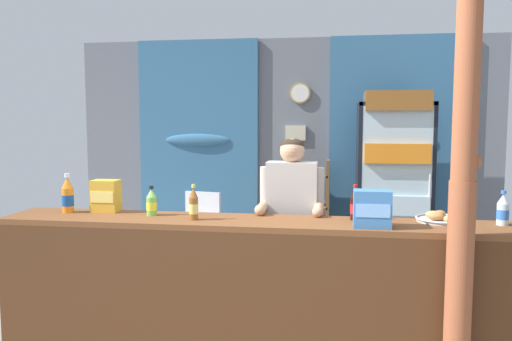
{
  "coord_description": "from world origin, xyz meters",
  "views": [
    {
      "loc": [
        0.61,
        -2.96,
        1.65
      ],
      "look_at": [
        0.04,
        0.71,
        1.28
      ],
      "focal_mm": 35.81,
      "sensor_mm": 36.0,
      "label": 1
    }
  ],
  "objects_px": {
    "soda_bottle_orange_soda": "(68,196)",
    "soda_bottle_cola": "(355,205)",
    "shopkeeper": "(292,211)",
    "soda_bottle_iced_tea": "(194,205)",
    "stall_counter": "(262,278)",
    "drink_fridge": "(394,175)",
    "pastry_tray": "(441,218)",
    "soda_bottle_water": "(503,210)",
    "snack_box_choco_powder": "(106,196)",
    "snack_box_biscuit": "(372,209)",
    "bottle_shelf_rack": "(308,210)",
    "plastic_lawn_chair": "(198,227)",
    "timber_post": "(463,190)",
    "soda_bottle_lime_soda": "(152,203)"
  },
  "relations": [
    {
      "from": "soda_bottle_iced_tea",
      "to": "snack_box_biscuit",
      "type": "relative_size",
      "value": 1.03
    },
    {
      "from": "drink_fridge",
      "to": "snack_box_biscuit",
      "type": "height_order",
      "value": "drink_fridge"
    },
    {
      "from": "timber_post",
      "to": "snack_box_choco_powder",
      "type": "distance_m",
      "value": 2.51
    },
    {
      "from": "pastry_tray",
      "to": "drink_fridge",
      "type": "bearing_deg",
      "value": 93.09
    },
    {
      "from": "bottle_shelf_rack",
      "to": "soda_bottle_iced_tea",
      "type": "bearing_deg",
      "value": -105.43
    },
    {
      "from": "bottle_shelf_rack",
      "to": "soda_bottle_water",
      "type": "xyz_separation_m",
      "value": [
        1.39,
        -2.3,
        0.44
      ]
    },
    {
      "from": "soda_bottle_cola",
      "to": "pastry_tray",
      "type": "xyz_separation_m",
      "value": [
        0.58,
        0.02,
        -0.08
      ]
    },
    {
      "from": "soda_bottle_orange_soda",
      "to": "shopkeeper",
      "type": "bearing_deg",
      "value": 12.36
    },
    {
      "from": "plastic_lawn_chair",
      "to": "soda_bottle_water",
      "type": "height_order",
      "value": "soda_bottle_water"
    },
    {
      "from": "soda_bottle_water",
      "to": "snack_box_choco_powder",
      "type": "relative_size",
      "value": 0.96
    },
    {
      "from": "shopkeeper",
      "to": "snack_box_choco_powder",
      "type": "distance_m",
      "value": 1.42
    },
    {
      "from": "drink_fridge",
      "to": "snack_box_choco_powder",
      "type": "relative_size",
      "value": 8.08
    },
    {
      "from": "drink_fridge",
      "to": "shopkeeper",
      "type": "height_order",
      "value": "drink_fridge"
    },
    {
      "from": "pastry_tray",
      "to": "soda_bottle_iced_tea",
      "type": "bearing_deg",
      "value": -173.38
    },
    {
      "from": "plastic_lawn_chair",
      "to": "soda_bottle_cola",
      "type": "relative_size",
      "value": 3.46
    },
    {
      "from": "soda_bottle_lime_soda",
      "to": "snack_box_biscuit",
      "type": "xyz_separation_m",
      "value": [
        1.56,
        -0.18,
        0.03
      ]
    },
    {
      "from": "soda_bottle_cola",
      "to": "soda_bottle_water",
      "type": "relative_size",
      "value": 1.08
    },
    {
      "from": "soda_bottle_orange_soda",
      "to": "drink_fridge",
      "type": "bearing_deg",
      "value": 37.79
    },
    {
      "from": "timber_post",
      "to": "soda_bottle_orange_soda",
      "type": "xyz_separation_m",
      "value": [
        -2.72,
        0.41,
        -0.16
      ]
    },
    {
      "from": "soda_bottle_iced_tea",
      "to": "snack_box_choco_powder",
      "type": "height_order",
      "value": "soda_bottle_iced_tea"
    },
    {
      "from": "stall_counter",
      "to": "shopkeeper",
      "type": "distance_m",
      "value": 0.68
    },
    {
      "from": "soda_bottle_water",
      "to": "snack_box_biscuit",
      "type": "xyz_separation_m",
      "value": [
        -0.86,
        -0.21,
        0.02
      ]
    },
    {
      "from": "drink_fridge",
      "to": "snack_box_biscuit",
      "type": "bearing_deg",
      "value": -99.67
    },
    {
      "from": "stall_counter",
      "to": "plastic_lawn_chair",
      "type": "distance_m",
      "value": 2.2
    },
    {
      "from": "timber_post",
      "to": "soda_bottle_water",
      "type": "relative_size",
      "value": 11.23
    },
    {
      "from": "shopkeeper",
      "to": "soda_bottle_iced_tea",
      "type": "bearing_deg",
      "value": -142.47
    },
    {
      "from": "soda_bottle_lime_soda",
      "to": "snack_box_choco_powder",
      "type": "relative_size",
      "value": 0.9
    },
    {
      "from": "drink_fridge",
      "to": "snack_box_choco_powder",
      "type": "distance_m",
      "value": 3.03
    },
    {
      "from": "plastic_lawn_chair",
      "to": "pastry_tray",
      "type": "relative_size",
      "value": 2.5
    },
    {
      "from": "stall_counter",
      "to": "timber_post",
      "type": "bearing_deg",
      "value": -10.42
    },
    {
      "from": "soda_bottle_orange_soda",
      "to": "soda_bottle_cola",
      "type": "bearing_deg",
      "value": 1.11
    },
    {
      "from": "soda_bottle_orange_soda",
      "to": "soda_bottle_water",
      "type": "distance_m",
      "value": 3.08
    },
    {
      "from": "stall_counter",
      "to": "drink_fridge",
      "type": "xyz_separation_m",
      "value": [
        1.1,
        2.2,
        0.48
      ]
    },
    {
      "from": "soda_bottle_orange_soda",
      "to": "snack_box_biscuit",
      "type": "bearing_deg",
      "value": -5.08
    },
    {
      "from": "timber_post",
      "to": "snack_box_biscuit",
      "type": "bearing_deg",
      "value": 156.92
    },
    {
      "from": "plastic_lawn_chair",
      "to": "snack_box_choco_powder",
      "type": "bearing_deg",
      "value": -98.22
    },
    {
      "from": "drink_fridge",
      "to": "snack_box_choco_powder",
      "type": "bearing_deg",
      "value": -140.27
    },
    {
      "from": "pastry_tray",
      "to": "snack_box_choco_powder",
      "type": "bearing_deg",
      "value": 179.72
    },
    {
      "from": "timber_post",
      "to": "drink_fridge",
      "type": "distance_m",
      "value": 2.43
    },
    {
      "from": "snack_box_biscuit",
      "to": "pastry_tray",
      "type": "relative_size",
      "value": 0.7
    },
    {
      "from": "timber_post",
      "to": "shopkeeper",
      "type": "relative_size",
      "value": 1.71
    },
    {
      "from": "bottle_shelf_rack",
      "to": "soda_bottle_water",
      "type": "relative_size",
      "value": 5.19
    },
    {
      "from": "soda_bottle_lime_soda",
      "to": "soda_bottle_iced_tea",
      "type": "height_order",
      "value": "soda_bottle_iced_tea"
    },
    {
      "from": "soda_bottle_cola",
      "to": "soda_bottle_orange_soda",
      "type": "bearing_deg",
      "value": -178.89
    },
    {
      "from": "soda_bottle_lime_soda",
      "to": "pastry_tray",
      "type": "height_order",
      "value": "soda_bottle_lime_soda"
    },
    {
      "from": "shopkeeper",
      "to": "soda_bottle_water",
      "type": "xyz_separation_m",
      "value": [
        1.43,
        -0.35,
        0.11
      ]
    },
    {
      "from": "soda_bottle_lime_soda",
      "to": "soda_bottle_water",
      "type": "xyz_separation_m",
      "value": [
        2.42,
        0.02,
        0.01
      ]
    },
    {
      "from": "shopkeeper",
      "to": "soda_bottle_water",
      "type": "distance_m",
      "value": 1.47
    },
    {
      "from": "stall_counter",
      "to": "pastry_tray",
      "type": "relative_size",
      "value": 10.89
    },
    {
      "from": "shopkeeper",
      "to": "pastry_tray",
      "type": "height_order",
      "value": "shopkeeper"
    }
  ]
}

